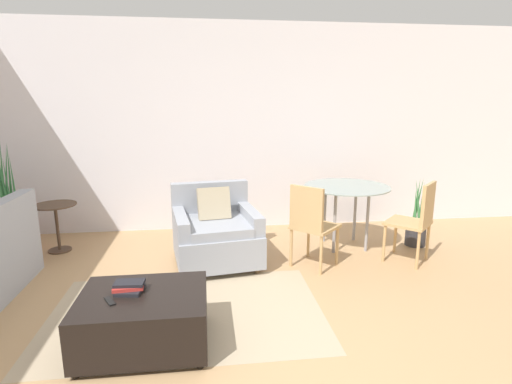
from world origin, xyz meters
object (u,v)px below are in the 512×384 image
at_px(potted_plant, 11,225).
at_px(armchair, 216,233).
at_px(dining_table, 346,194).
at_px(side_table, 56,218).
at_px(dining_chair_near_left, 311,221).
at_px(potted_plant_small, 416,226).
at_px(ottoman, 144,318).
at_px(dining_chair_near_right, 417,217).
at_px(book_stack, 129,287).
at_px(tv_remote_primary, 110,301).

bearing_deg(potted_plant, armchair, -13.47).
xyz_separation_m(potted_plant, dining_table, (3.91, -0.25, 0.32)).
relative_size(side_table, dining_chair_near_left, 0.63).
bearing_deg(potted_plant_small, dining_chair_near_left, -160.86).
height_order(ottoman, dining_chair_near_left, dining_chair_near_left).
distance_m(potted_plant, dining_chair_near_left, 3.43).
relative_size(dining_chair_near_right, potted_plant_small, 1.06).
distance_m(side_table, dining_chair_near_left, 2.95).
bearing_deg(dining_chair_near_right, book_stack, -157.60).
xyz_separation_m(dining_table, dining_chair_near_right, (0.58, -0.58, -0.14)).
relative_size(ottoman, tv_remote_primary, 6.42).
xyz_separation_m(tv_remote_primary, dining_chair_near_right, (2.91, 1.29, 0.11)).
distance_m(potted_plant, potted_plant_small, 4.80).
bearing_deg(potted_plant, book_stack, -49.75).
bearing_deg(potted_plant_small, dining_chair_near_right, -120.31).
bearing_deg(dining_table, dining_chair_near_left, -135.00).
bearing_deg(dining_table, potted_plant, 176.31).
relative_size(potted_plant, dining_table, 1.35).
relative_size(book_stack, side_table, 0.39).
xyz_separation_m(dining_chair_near_left, dining_chair_near_right, (1.17, 0.00, 0.00)).
height_order(tv_remote_primary, dining_table, dining_table).
distance_m(ottoman, potted_plant, 2.72).
xyz_separation_m(armchair, dining_table, (1.57, 0.31, 0.32)).
bearing_deg(side_table, dining_chair_near_left, -16.67).
relative_size(ottoman, dining_chair_near_right, 0.99).
bearing_deg(ottoman, armchair, 69.72).
bearing_deg(potted_plant, dining_chair_near_right, -10.55).
bearing_deg(ottoman, potted_plant, 131.03).
distance_m(book_stack, dining_table, 2.83).
relative_size(tv_remote_primary, dining_table, 0.14).
relative_size(tv_remote_primary, side_table, 0.24).
xyz_separation_m(armchair, book_stack, (-0.65, -1.43, 0.10)).
distance_m(book_stack, potted_plant_small, 3.53).
xyz_separation_m(armchair, dining_chair_near_right, (2.15, -0.28, 0.18)).
height_order(book_stack, dining_chair_near_right, dining_chair_near_right).
height_order(ottoman, potted_plant_small, potted_plant_small).
bearing_deg(dining_chair_near_left, side_table, 163.33).
distance_m(ottoman, book_stack, 0.24).
height_order(armchair, side_table, armchair).
bearing_deg(armchair, ottoman, -110.28).
relative_size(book_stack, tv_remote_primary, 1.62).
bearing_deg(dining_chair_near_right, dining_chair_near_left, 180.00).
height_order(potted_plant, potted_plant_small, potted_plant).
xyz_separation_m(potted_plant, side_table, (0.50, 0.01, 0.06)).
bearing_deg(tv_remote_primary, dining_chair_near_left, 36.58).
distance_m(ottoman, dining_chair_near_left, 1.98).
bearing_deg(dining_table, dining_chair_near_right, -45.00).
relative_size(side_table, potted_plant_small, 0.67).
xyz_separation_m(side_table, dining_chair_near_right, (3.99, -0.84, 0.11)).
bearing_deg(potted_plant_small, ottoman, -150.13).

